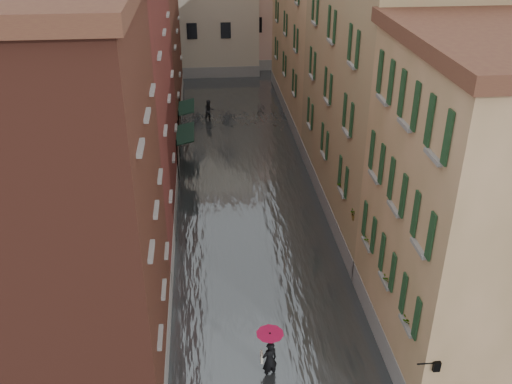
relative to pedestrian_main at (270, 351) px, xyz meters
name	(u,v)px	position (x,y,z in m)	size (l,w,h in m)	color
ground	(269,319)	(0.34, 3.11, -1.26)	(120.00, 120.00, 0.00)	#505052
floodwater	(244,177)	(0.34, 16.11, -1.16)	(10.00, 60.00, 0.20)	#44494C
building_left_near	(59,216)	(-6.66, 1.11, 5.24)	(6.00, 8.00, 13.00)	#5F2B1F
building_left_mid	(106,107)	(-6.66, 12.11, 4.99)	(6.00, 14.00, 12.50)	maroon
building_left_far	(133,26)	(-6.66, 27.11, 5.74)	(6.00, 16.00, 14.00)	#5F2B1F
building_right_near	(479,215)	(7.34, 1.11, 4.49)	(6.00, 8.00, 11.50)	#93784B
building_right_mid	(386,93)	(7.34, 12.11, 5.24)	(6.00, 14.00, 13.00)	#948259
building_right_far	(325,39)	(7.34, 27.11, 4.49)	(6.00, 16.00, 11.50)	#93784B
awning_near	(185,135)	(-3.15, 17.44, 1.21)	(1.09, 3.19, 2.80)	black
awning_far	(186,108)	(-3.15, 22.20, 1.20)	(1.09, 2.85, 2.80)	black
wall_lantern	(435,365)	(4.67, -2.89, 1.74)	(0.71, 0.22, 0.35)	black
window_planters	(371,236)	(4.46, 3.57, 2.25)	(0.59, 10.50, 0.84)	#995C32
pedestrian_main	(270,351)	(0.00, 0.00, 0.00)	(0.97, 0.97, 2.06)	black
pedestrian_far	(209,111)	(-1.53, 25.95, -0.43)	(0.81, 0.63, 1.68)	black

